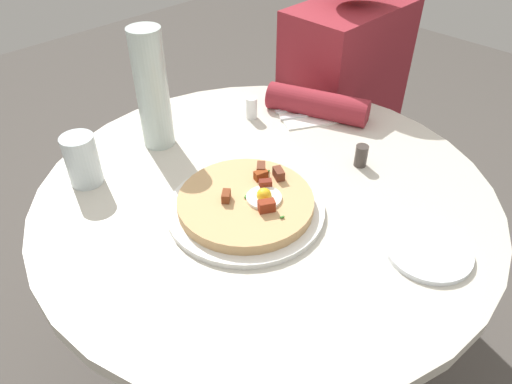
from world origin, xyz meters
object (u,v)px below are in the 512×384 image
object	(u,v)px
dining_table	(265,248)
breakfast_pizza	(247,201)
pizza_plate	(246,209)
person_seated	(337,136)
pepper_shaker	(361,156)
bread_plate	(428,251)
water_glass	(82,160)
knife	(314,114)
water_bottle	(152,90)
salt_shaker	(252,108)
fork	(309,107)

from	to	relation	value
dining_table	breakfast_pizza	xyz separation A→B (m)	(-0.08, -0.02, 0.20)
pizza_plate	person_seated	bearing A→B (deg)	20.50
breakfast_pizza	pepper_shaker	world-z (taller)	breakfast_pizza
person_seated	bread_plate	world-z (taller)	person_seated
water_glass	person_seated	bearing A→B (deg)	-4.41
breakfast_pizza	dining_table	bearing A→B (deg)	16.35
pizza_plate	breakfast_pizza	size ratio (longest dim) A/B	1.17
knife	pepper_shaker	bearing A→B (deg)	94.92
water_bottle	salt_shaker	world-z (taller)	water_bottle
breakfast_pizza	water_bottle	world-z (taller)	water_bottle
breakfast_pizza	water_bottle	size ratio (longest dim) A/B	0.96
pizza_plate	knife	distance (m)	0.41
bread_plate	knife	xyz separation A→B (m)	(0.23, 0.46, 0.00)
pizza_plate	water_bottle	world-z (taller)	water_bottle
knife	salt_shaker	bearing A→B (deg)	-12.84
person_seated	fork	xyz separation A→B (m)	(-0.25, -0.07, 0.23)
dining_table	pizza_plate	distance (m)	0.20
fork	water_bottle	size ratio (longest dim) A/B	0.66
breakfast_pizza	salt_shaker	world-z (taller)	breakfast_pizza
fork	water_bottle	bearing A→B (deg)	7.73
person_seated	water_glass	size ratio (longest dim) A/B	10.27
fork	salt_shaker	size ratio (longest dim) A/B	3.24
breakfast_pizza	bread_plate	size ratio (longest dim) A/B	1.74
person_seated	water_bottle	xyz separation A→B (m)	(-0.62, 0.08, 0.36)
pizza_plate	fork	size ratio (longest dim) A/B	1.71
person_seated	pizza_plate	bearing A→B (deg)	-159.50
person_seated	breakfast_pizza	world-z (taller)	person_seated
fork	water_glass	xyz separation A→B (m)	(-0.57, 0.13, 0.05)
bread_plate	dining_table	bearing A→B (deg)	101.94
water_glass	fork	bearing A→B (deg)	-12.92
fork	salt_shaker	xyz separation A→B (m)	(-0.14, 0.08, 0.02)
pizza_plate	salt_shaker	xyz separation A→B (m)	(0.26, 0.25, 0.02)
bread_plate	water_bottle	size ratio (longest dim) A/B	0.55
bread_plate	salt_shaker	world-z (taller)	salt_shaker
fork	knife	world-z (taller)	same
person_seated	salt_shaker	world-z (taller)	person_seated
knife	pepper_shaker	world-z (taller)	pepper_shaker
pizza_plate	water_bottle	size ratio (longest dim) A/B	1.13
breakfast_pizza	water_glass	distance (m)	0.35
person_seated	water_glass	world-z (taller)	person_seated
water_bottle	pepper_shaker	world-z (taller)	water_bottle
person_seated	pepper_shaker	bearing A→B (deg)	-139.51
breakfast_pizza	pizza_plate	bearing A→B (deg)	157.17
dining_table	bread_plate	world-z (taller)	bread_plate
person_seated	pizza_plate	world-z (taller)	person_seated
bread_plate	pepper_shaker	bearing A→B (deg)	60.55
breakfast_pizza	bread_plate	xyz separation A→B (m)	(0.15, -0.31, -0.02)
bread_plate	water_bottle	distance (m)	0.66
bread_plate	water_glass	size ratio (longest dim) A/B	1.38
pepper_shaker	person_seated	bearing A→B (deg)	40.49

